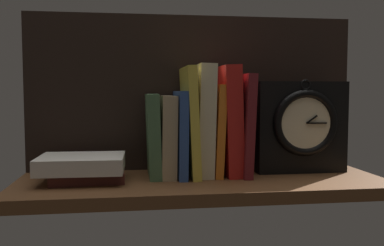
% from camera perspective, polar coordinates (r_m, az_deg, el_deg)
% --- Properties ---
extents(ground_plane, '(0.77, 0.27, 0.03)m').
position_cam_1_polar(ground_plane, '(0.91, 1.39, -8.27)').
color(ground_plane, brown).
extents(back_panel, '(0.77, 0.01, 0.36)m').
position_cam_1_polar(back_panel, '(1.01, 0.19, 4.08)').
color(back_panel, black).
rests_on(back_panel, ground_plane).
extents(book_green_romantic, '(0.03, 0.13, 0.18)m').
position_cam_1_polar(book_green_romantic, '(0.93, -5.24, -1.65)').
color(book_green_romantic, '#476B44').
rests_on(book_green_romantic, ground_plane).
extents(book_tan_shortstories, '(0.03, 0.13, 0.18)m').
position_cam_1_polar(book_tan_shortstories, '(0.93, -3.31, -1.74)').
color(book_tan_shortstories, tan).
rests_on(book_tan_shortstories, ground_plane).
extents(book_blue_modern, '(0.02, 0.15, 0.19)m').
position_cam_1_polar(book_blue_modern, '(0.93, -1.60, -1.41)').
color(book_blue_modern, '#2D4C8E').
rests_on(book_blue_modern, ground_plane).
extents(book_yellow_seinlanguage, '(0.03, 0.16, 0.24)m').
position_cam_1_polar(book_yellow_seinlanguage, '(0.93, -0.28, 0.20)').
color(book_yellow_seinlanguage, gold).
rests_on(book_yellow_seinlanguage, ground_plane).
extents(book_cream_twain, '(0.04, 0.12, 0.24)m').
position_cam_1_polar(book_cream_twain, '(0.93, 1.52, 0.38)').
color(book_cream_twain, beige).
rests_on(book_cream_twain, ground_plane).
extents(book_orange_pandolfini, '(0.03, 0.13, 0.20)m').
position_cam_1_polar(book_orange_pandolfini, '(0.94, 3.24, -0.93)').
color(book_orange_pandolfini, orange).
rests_on(book_orange_pandolfini, ground_plane).
extents(book_red_requiem, '(0.04, 0.13, 0.24)m').
position_cam_1_polar(book_red_requiem, '(0.95, 4.95, 0.34)').
color(book_red_requiem, red).
rests_on(book_red_requiem, ground_plane).
extents(book_maroon_dawkins, '(0.03, 0.15, 0.22)m').
position_cam_1_polar(book_maroon_dawkins, '(0.95, 6.70, -0.20)').
color(book_maroon_dawkins, maroon).
rests_on(book_maroon_dawkins, ground_plane).
extents(framed_clock, '(0.21, 0.07, 0.21)m').
position_cam_1_polar(framed_clock, '(1.00, 14.41, -0.42)').
color(framed_clock, black).
rests_on(framed_clock, ground_plane).
extents(book_stack_side, '(0.17, 0.14, 0.05)m').
position_cam_1_polar(book_stack_side, '(0.90, -14.32, -5.82)').
color(book_stack_side, '#471E19').
rests_on(book_stack_side, ground_plane).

